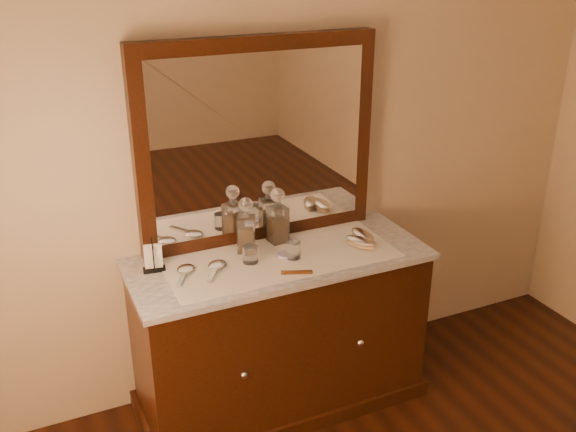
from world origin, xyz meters
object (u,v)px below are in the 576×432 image
at_px(mirror_frame, 258,142).
at_px(pin_dish, 286,255).
at_px(brush_far, 363,236).
at_px(hand_mirror_inner, 217,267).
at_px(comb, 297,272).
at_px(dresser_cabinet, 280,334).
at_px(brush_near, 361,242).
at_px(decanter_left, 246,231).
at_px(napkin_rack, 153,258).
at_px(hand_mirror_outer, 185,271).
at_px(decanter_right, 278,221).

height_order(mirror_frame, pin_dish, mirror_frame).
bearing_deg(pin_dish, brush_far, -0.39).
bearing_deg(hand_mirror_inner, comb, -31.52).
relative_size(pin_dish, brush_far, 0.45).
height_order(mirror_frame, comb, mirror_frame).
distance_m(pin_dish, hand_mirror_inner, 0.34).
relative_size(dresser_cabinet, mirror_frame, 1.17).
bearing_deg(hand_mirror_inner, brush_near, -6.22).
bearing_deg(decanter_left, brush_near, -19.90).
bearing_deg(napkin_rack, pin_dish, -12.05).
xyz_separation_m(mirror_frame, brush_far, (0.45, -0.27, -0.47)).
relative_size(mirror_frame, comb, 8.33).
xyz_separation_m(dresser_cabinet, brush_near, (0.40, -0.08, 0.47)).
xyz_separation_m(dresser_cabinet, hand_mirror_outer, (-0.46, 0.02, 0.45)).
height_order(decanter_right, brush_far, decanter_right).
distance_m(mirror_frame, brush_far, 0.70).
bearing_deg(brush_far, brush_near, -127.38).
distance_m(comb, brush_far, 0.48).
bearing_deg(dresser_cabinet, decanter_left, 136.83).
relative_size(pin_dish, hand_mirror_outer, 0.38).
xyz_separation_m(mirror_frame, comb, (0.00, -0.44, -0.49)).
height_order(hand_mirror_outer, hand_mirror_inner, same).
height_order(mirror_frame, hand_mirror_outer, mirror_frame).
relative_size(brush_near, hand_mirror_inner, 0.88).
height_order(dresser_cabinet, decanter_left, decanter_left).
height_order(decanter_left, hand_mirror_inner, decanter_left).
distance_m(dresser_cabinet, comb, 0.49).
distance_m(dresser_cabinet, brush_far, 0.65).
bearing_deg(decanter_right, brush_near, -33.05).
bearing_deg(dresser_cabinet, mirror_frame, 90.00).
height_order(napkin_rack, decanter_right, decanter_right).
height_order(comb, decanter_right, decanter_right).
bearing_deg(decanter_right, hand_mirror_outer, -166.08).
relative_size(napkin_rack, decanter_right, 0.53).
distance_m(pin_dish, brush_near, 0.38).
relative_size(comb, brush_far, 0.82).
xyz_separation_m(napkin_rack, hand_mirror_inner, (0.26, -0.11, -0.05)).
relative_size(decanter_right, hand_mirror_outer, 1.38).
xyz_separation_m(decanter_left, brush_far, (0.57, -0.14, -0.08)).
bearing_deg(brush_far, hand_mirror_outer, 177.27).
bearing_deg(brush_far, dresser_cabinet, 177.35).
xyz_separation_m(brush_far, hand_mirror_outer, (-0.90, 0.04, -0.02)).
bearing_deg(comb, pin_dish, 103.34).
relative_size(hand_mirror_outer, hand_mirror_inner, 0.99).
relative_size(mirror_frame, hand_mirror_inner, 5.73).
bearing_deg(decanter_right, dresser_cabinet, -110.81).
bearing_deg(decanter_right, pin_dish, -100.24).
distance_m(dresser_cabinet, pin_dish, 0.45).
distance_m(decanter_right, brush_far, 0.43).
xyz_separation_m(mirror_frame, decanter_left, (-0.12, -0.13, -0.39)).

